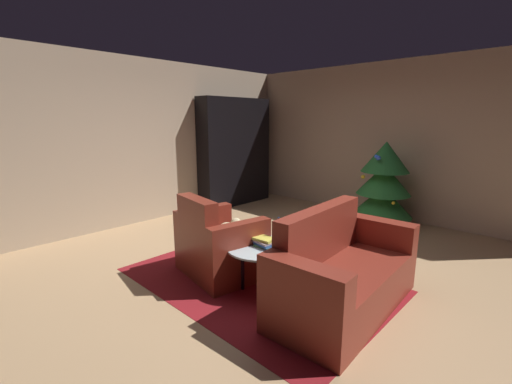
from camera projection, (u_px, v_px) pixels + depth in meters
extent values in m
plane|color=tan|center=(268.00, 265.00, 4.22)|extent=(7.45, 7.45, 0.00)
cube|color=tan|center=(384.00, 141.00, 6.15)|extent=(5.72, 0.06, 2.75)
cube|color=tan|center=(145.00, 142.00, 5.84)|extent=(0.06, 6.33, 2.75)
cube|color=maroon|center=(257.00, 280.00, 3.82)|extent=(2.81, 1.92, 0.01)
cube|color=black|center=(241.00, 153.00, 6.95)|extent=(0.03, 1.69, 2.18)
cube|color=black|center=(262.00, 150.00, 7.66)|extent=(0.38, 0.03, 2.18)
cube|color=black|center=(203.00, 155.00, 6.48)|extent=(0.38, 0.02, 2.18)
cube|color=black|center=(236.00, 202.00, 7.30)|extent=(0.36, 1.64, 0.03)
cube|color=black|center=(236.00, 186.00, 7.22)|extent=(0.36, 1.64, 0.03)
cube|color=black|center=(235.00, 169.00, 7.14)|extent=(0.36, 1.64, 0.02)
cube|color=black|center=(235.00, 152.00, 7.07)|extent=(0.36, 1.64, 0.02)
cube|color=black|center=(235.00, 135.00, 6.99)|extent=(0.36, 1.64, 0.02)
cube|color=black|center=(235.00, 117.00, 6.92)|extent=(0.36, 1.64, 0.02)
cube|color=black|center=(234.00, 98.00, 6.84)|extent=(0.36, 1.64, 0.03)
cube|color=black|center=(231.00, 171.00, 7.26)|extent=(0.05, 0.92, 0.57)
cube|color=black|center=(231.00, 171.00, 7.24)|extent=(0.03, 0.95, 0.60)
cube|color=#8757A3|center=(258.00, 192.00, 7.84)|extent=(0.27, 0.03, 0.19)
cube|color=#29517F|center=(256.00, 190.00, 7.82)|extent=(0.21, 0.05, 0.27)
cube|color=#38723F|center=(254.00, 190.00, 7.80)|extent=(0.18, 0.04, 0.28)
cube|color=navy|center=(254.00, 192.00, 7.73)|extent=(0.28, 0.04, 0.22)
cube|color=gold|center=(253.00, 193.00, 7.70)|extent=(0.27, 0.03, 0.21)
cube|color=#924499|center=(250.00, 191.00, 7.70)|extent=(0.17, 0.04, 0.27)
cube|color=orange|center=(259.00, 145.00, 7.63)|extent=(0.26, 0.03, 0.20)
cube|color=#224B9A|center=(258.00, 145.00, 7.59)|extent=(0.28, 0.04, 0.19)
cube|color=gold|center=(256.00, 143.00, 7.57)|extent=(0.23, 0.04, 0.25)
cube|color=#9552A5|center=(253.00, 142.00, 7.54)|extent=(0.19, 0.04, 0.30)
cube|color=orange|center=(252.00, 142.00, 7.50)|extent=(0.21, 0.03, 0.31)
cube|color=#B0B18D|center=(251.00, 143.00, 7.48)|extent=(0.19, 0.04, 0.30)
cube|color=#3A713E|center=(250.00, 143.00, 7.42)|extent=(0.26, 0.05, 0.28)
cube|color=#B63B18|center=(248.00, 144.00, 7.40)|extent=(0.23, 0.04, 0.27)
cube|color=red|center=(245.00, 145.00, 7.38)|extent=(0.18, 0.04, 0.20)
cube|color=#2C884B|center=(257.00, 128.00, 7.56)|extent=(0.20, 0.04, 0.22)
cube|color=#493F18|center=(256.00, 127.00, 7.51)|extent=(0.23, 0.04, 0.23)
cube|color=#BB322B|center=(255.00, 126.00, 7.47)|extent=(0.24, 0.03, 0.31)
cube|color=#955299|center=(254.00, 127.00, 7.45)|extent=(0.24, 0.04, 0.24)
cube|color=#4E411A|center=(252.00, 126.00, 7.42)|extent=(0.23, 0.03, 0.31)
cube|color=#4F2722|center=(258.00, 110.00, 7.48)|extent=(0.22, 0.04, 0.29)
cube|color=#A4A58C|center=(258.00, 110.00, 7.43)|extent=(0.28, 0.03, 0.27)
cube|color=#265392|center=(257.00, 112.00, 7.42)|extent=(0.27, 0.03, 0.19)
cube|color=#825595|center=(254.00, 110.00, 7.40)|extent=(0.22, 0.05, 0.25)
cube|color=#543227|center=(253.00, 112.00, 7.36)|extent=(0.23, 0.04, 0.18)
cube|color=#298C3C|center=(251.00, 111.00, 7.33)|extent=(0.23, 0.03, 0.23)
cube|color=#B8A492|center=(250.00, 111.00, 7.29)|extent=(0.26, 0.05, 0.21)
cube|color=maroon|center=(221.00, 256.00, 3.95)|extent=(0.77, 0.83, 0.43)
cube|color=maroon|center=(197.00, 221.00, 3.69)|extent=(0.67, 0.27, 0.51)
cube|color=maroon|center=(240.00, 255.00, 3.61)|extent=(0.26, 0.74, 0.71)
cube|color=maroon|center=(204.00, 235.00, 4.23)|extent=(0.26, 0.74, 0.71)
ellipsoid|color=#C9B988|center=(228.00, 230.00, 3.89)|extent=(0.31, 0.23, 0.18)
sphere|color=#C9B988|center=(236.00, 223.00, 3.97)|extent=(0.13, 0.13, 0.13)
cube|color=maroon|center=(346.00, 287.00, 3.22)|extent=(0.83, 1.34, 0.42)
cube|color=maroon|center=(320.00, 233.00, 3.31)|extent=(0.24, 1.31, 0.51)
cube|color=maroon|center=(303.00, 306.00, 2.63)|extent=(0.77, 0.24, 0.71)
cube|color=maroon|center=(377.00, 250.00, 3.75)|extent=(0.77, 0.24, 0.71)
cylinder|color=black|center=(275.00, 274.00, 3.47)|extent=(0.04, 0.04, 0.44)
cylinder|color=black|center=(265.00, 260.00, 3.81)|extent=(0.04, 0.04, 0.44)
cylinder|color=black|center=(243.00, 270.00, 3.56)|extent=(0.04, 0.04, 0.44)
cylinder|color=silver|center=(261.00, 247.00, 3.56)|extent=(0.73, 0.73, 0.02)
cube|color=#438956|center=(265.00, 245.00, 3.57)|extent=(0.20, 0.17, 0.02)
cube|color=#2C5191|center=(265.00, 243.00, 3.56)|extent=(0.23, 0.19, 0.03)
cube|color=#A38687|center=(265.00, 241.00, 3.55)|extent=(0.22, 0.19, 0.02)
cube|color=gold|center=(264.00, 239.00, 3.56)|extent=(0.22, 0.16, 0.03)
cylinder|color=navy|center=(278.00, 234.00, 3.62)|extent=(0.06, 0.06, 0.22)
cylinder|color=navy|center=(279.00, 221.00, 3.59)|extent=(0.02, 0.02, 0.08)
cylinder|color=brown|center=(381.00, 220.00, 5.78)|extent=(0.08, 0.08, 0.17)
cone|color=#266F31|center=(382.00, 201.00, 5.71)|extent=(0.97, 0.97, 0.50)
cone|color=#266F31|center=(384.00, 179.00, 5.63)|extent=(0.87, 0.87, 0.50)
cone|color=#266F31|center=(386.00, 157.00, 5.55)|extent=(0.77, 0.77, 0.50)
sphere|color=yellow|center=(393.00, 203.00, 5.31)|extent=(0.06, 0.06, 0.06)
sphere|color=blue|center=(378.00, 158.00, 5.32)|extent=(0.07, 0.07, 0.07)
sphere|color=yellow|center=(363.00, 177.00, 5.61)|extent=(0.07, 0.07, 0.07)
sphere|color=blue|center=(376.00, 156.00, 5.35)|extent=(0.06, 0.06, 0.06)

